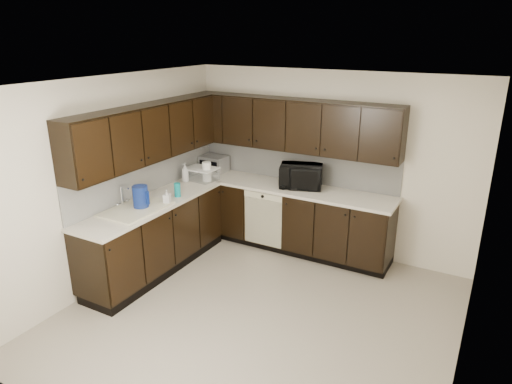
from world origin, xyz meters
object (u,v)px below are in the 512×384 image
(toaster_oven, at_px, (214,164))
(microwave, at_px, (301,176))
(storage_bin, at_px, (201,174))
(blue_pitcher, at_px, (140,197))
(sink, at_px, (136,214))

(toaster_oven, bearing_deg, microwave, 0.31)
(toaster_oven, relative_size, storage_bin, 0.91)
(microwave, relative_size, blue_pitcher, 2.01)
(microwave, bearing_deg, toaster_oven, 159.53)
(sink, distance_m, microwave, 2.24)
(microwave, xyz_separation_m, storage_bin, (-1.39, -0.38, -0.07))
(blue_pitcher, bearing_deg, toaster_oven, 85.36)
(toaster_oven, xyz_separation_m, blue_pitcher, (0.09, -1.71, 0.02))
(blue_pitcher, bearing_deg, storage_bin, 83.24)
(sink, relative_size, toaster_oven, 2.12)
(storage_bin, bearing_deg, toaster_oven, 99.38)
(sink, height_order, blue_pitcher, blue_pitcher)
(sink, distance_m, blue_pitcher, 0.22)
(microwave, bearing_deg, storage_bin, 176.74)
(storage_bin, height_order, blue_pitcher, blue_pitcher)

